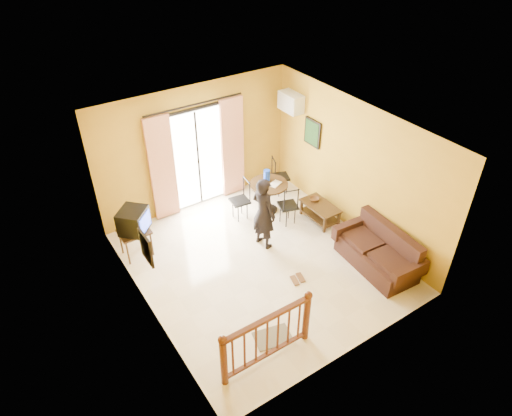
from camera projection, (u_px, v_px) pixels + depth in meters
ground at (260, 262)px, 8.91m from camera, size 5.00×5.00×0.00m
room_shell at (261, 189)px, 7.92m from camera, size 5.00×5.00×5.00m
balcony_door at (198, 158)px, 9.87m from camera, size 2.25×0.14×2.46m
tv_table at (134, 234)px, 8.82m from camera, size 0.58×0.48×0.58m
television at (134, 221)px, 8.65m from camera, size 0.71×0.71×0.47m
picture_left at (146, 248)px, 6.88m from camera, size 0.05×0.42×0.52m
dining_table at (269, 189)px, 10.01m from camera, size 0.85×0.85×0.71m
water_jug at (267, 176)px, 9.94m from camera, size 0.14×0.14×0.27m
serving_tray at (275, 184)px, 9.89m from camera, size 0.33×0.27×0.02m
dining_chairs at (269, 210)px, 10.32m from camera, size 1.79×1.54×0.95m
air_conditioner at (291, 102)px, 9.92m from camera, size 0.31×0.60×0.40m
botanical_print at (312, 133)px, 9.83m from camera, size 0.05×0.50×0.60m
coffee_table at (320, 210)px, 9.88m from camera, size 0.49×0.89×0.39m
bowl at (314, 199)px, 9.93m from camera, size 0.22×0.22×0.07m
sofa at (379, 253)px, 8.68m from camera, size 0.90×1.75×0.81m
standing_person at (264, 213)px, 8.91m from camera, size 0.48×0.63×1.56m
stair_balustrade at (267, 335)px, 6.78m from camera, size 1.63×0.13×1.04m
doormat at (273, 337)px, 7.43m from camera, size 0.68×0.53×0.02m
sandals at (298, 279)px, 8.51m from camera, size 0.30×0.27×0.03m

